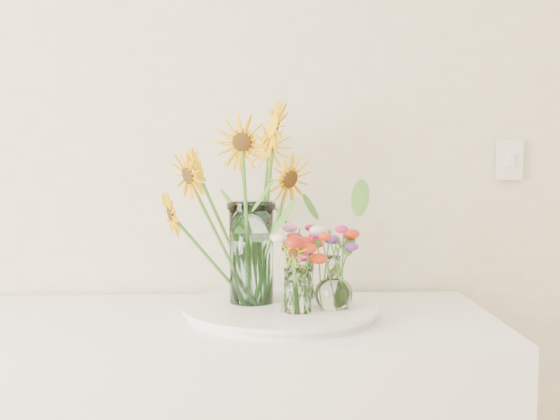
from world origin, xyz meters
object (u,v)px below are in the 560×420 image
Objects in this scene: tray at (281,311)px; small_vase_a at (298,291)px; mason_jar at (251,253)px; small_vase_b at (334,283)px; small_vase_c at (300,276)px.

small_vase_a is (0.04, -0.08, 0.07)m from tray.
small_vase_b is at bearing -21.55° from mason_jar.
mason_jar is 2.35× the size of small_vase_a.
mason_jar is 0.18m from small_vase_a.
small_vase_b is at bearing -60.22° from small_vase_c.
small_vase_c is (-0.08, 0.13, -0.01)m from small_vase_b.
small_vase_b is (0.13, -0.05, 0.08)m from tray.
small_vase_b reaches higher than tray.
mason_jar is 0.23m from small_vase_b.
small_vase_a is 0.10m from small_vase_b.
tray is 0.11m from small_vase_a.
small_vase_b is at bearing -19.86° from tray.
small_vase_c is (0.13, 0.05, -0.07)m from mason_jar.
tray is at bearing 160.14° from small_vase_b.
mason_jar is at bearing -159.22° from small_vase_c.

